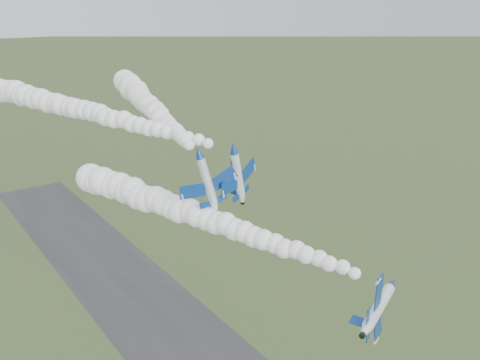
% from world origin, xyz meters
% --- Properties ---
extents(jet_lead, '(6.10, 12.01, 10.19)m').
position_xyz_m(jet_lead, '(8.67, -6.61, 33.51)').
color(jet_lead, silver).
extents(smoke_trail_jet_lead, '(27.91, 57.95, 5.61)m').
position_xyz_m(smoke_trail_jet_lead, '(-3.11, 24.10, 35.50)').
color(smoke_trail_jet_lead, white).
extents(jet_pair_left, '(9.93, 12.06, 3.69)m').
position_xyz_m(jet_pair_left, '(-4.07, 22.83, 47.23)').
color(jet_pair_left, silver).
extents(smoke_trail_jet_pair_left, '(16.48, 54.03, 5.51)m').
position_xyz_m(smoke_trail_jet_pair_left, '(1.98, 51.84, 48.98)').
color(smoke_trail_jet_pair_left, white).
extents(jet_pair_right, '(9.91, 11.79, 3.60)m').
position_xyz_m(jet_pair_right, '(2.47, 22.57, 47.00)').
color(jet_pair_right, silver).
extents(smoke_trail_jet_pair_right, '(27.23, 65.21, 5.33)m').
position_xyz_m(smoke_trail_jet_pair_right, '(-9.62, 56.81, 48.68)').
color(smoke_trail_jet_pair_right, white).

